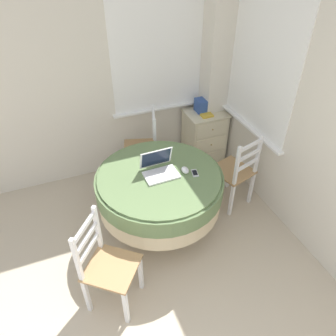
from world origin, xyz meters
TOP-DOWN VIEW (x-y plane):
  - corner_room_shell at (1.23, 2.06)m, footprint 4.35×5.09m
  - round_dining_table at (0.81, 2.01)m, footprint 1.24×1.24m
  - laptop at (0.82, 2.04)m, footprint 0.33×0.27m
  - computer_mouse at (1.05, 1.95)m, footprint 0.06×0.10m
  - cell_phone at (1.13, 1.90)m, footprint 0.08×0.12m
  - dining_chair_near_back_window at (0.94, 2.90)m, footprint 0.49×0.48m
  - dining_chair_near_right_window at (1.72, 2.07)m, footprint 0.48×0.49m
  - dining_chair_camera_near at (0.12, 1.40)m, footprint 0.55×0.55m
  - corner_cabinet at (1.81, 2.99)m, footprint 0.51×0.43m
  - storage_box at (1.77, 3.04)m, footprint 0.15×0.17m
  - book_on_cabinet at (1.77, 2.96)m, footprint 0.14×0.21m

SIDE VIEW (x-z plane):
  - corner_cabinet at x=1.81m, z-range 0.00..0.70m
  - dining_chair_near_back_window at x=0.94m, z-range -0.01..0.91m
  - dining_chair_near_right_window at x=1.72m, z-range -0.01..0.91m
  - dining_chair_camera_near at x=0.12m, z-range -0.01..0.91m
  - round_dining_table at x=0.81m, z-range 0.20..0.93m
  - book_on_cabinet at x=1.77m, z-range 0.70..0.73m
  - cell_phone at x=1.13m, z-range 0.73..0.74m
  - computer_mouse at x=1.05m, z-range 0.73..0.78m
  - laptop at x=0.82m, z-range 0.67..0.89m
  - storage_box at x=1.77m, z-range 0.70..0.87m
  - corner_room_shell at x=1.23m, z-range 0.00..2.55m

